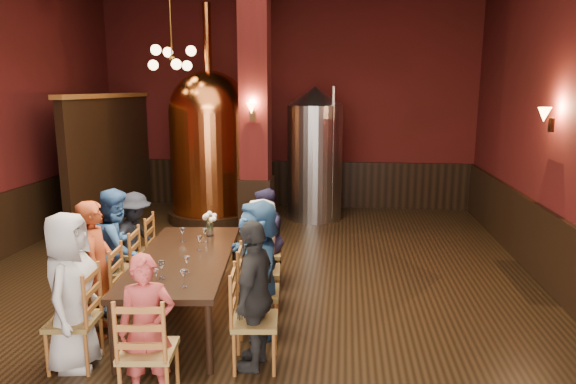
# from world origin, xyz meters

# --- Properties ---
(room) EXTENTS (10.00, 10.02, 4.50)m
(room) POSITION_xyz_m (0.00, 0.00, 2.25)
(room) COLOR black
(room) RESTS_ON ground
(wainscot_right) EXTENTS (0.08, 9.90, 1.00)m
(wainscot_right) POSITION_xyz_m (3.96, 0.00, 0.50)
(wainscot_right) COLOR black
(wainscot_right) RESTS_ON ground
(wainscot_back) EXTENTS (7.90, 0.08, 1.00)m
(wainscot_back) POSITION_xyz_m (0.00, 4.96, 0.50)
(wainscot_back) COLOR black
(wainscot_back) RESTS_ON ground
(column) EXTENTS (0.58, 0.58, 4.50)m
(column) POSITION_xyz_m (-0.30, 2.80, 2.25)
(column) COLOR #4C1012
(column) RESTS_ON ground
(partition) EXTENTS (0.22, 3.50, 2.40)m
(partition) POSITION_xyz_m (-3.20, 3.20, 1.20)
(partition) COLOR black
(partition) RESTS_ON ground
(pendant_cluster) EXTENTS (0.90, 0.90, 1.70)m
(pendant_cluster) POSITION_xyz_m (-1.80, 2.90, 3.10)
(pendant_cluster) COLOR #A57226
(pendant_cluster) RESTS_ON room
(sconce_wall) EXTENTS (0.20, 0.20, 0.36)m
(sconce_wall) POSITION_xyz_m (3.90, 0.80, 2.20)
(sconce_wall) COLOR black
(sconce_wall) RESTS_ON room
(sconce_column) EXTENTS (0.20, 0.20, 0.36)m
(sconce_column) POSITION_xyz_m (-0.30, 2.50, 2.20)
(sconce_column) COLOR black
(sconce_column) RESTS_ON column
(dining_table) EXTENTS (1.26, 2.50, 0.75)m
(dining_table) POSITION_xyz_m (-0.48, -0.86, 0.69)
(dining_table) COLOR black
(dining_table) RESTS_ON ground
(chair_0) EXTENTS (0.51, 0.51, 0.92)m
(chair_0) POSITION_xyz_m (-1.21, -1.95, 0.46)
(chair_0) COLOR #995F27
(chair_0) RESTS_ON ground
(person_0) EXTENTS (0.56, 0.78, 1.50)m
(person_0) POSITION_xyz_m (-1.21, -1.95, 0.75)
(person_0) COLOR #BDBDBD
(person_0) RESTS_ON ground
(chair_1) EXTENTS (0.51, 0.51, 0.92)m
(chair_1) POSITION_xyz_m (-1.29, -1.29, 0.46)
(chair_1) COLOR #995F27
(chair_1) RESTS_ON ground
(person_1) EXTENTS (0.46, 0.59, 1.45)m
(person_1) POSITION_xyz_m (-1.29, -1.29, 0.73)
(person_1) COLOR #963819
(person_1) RESTS_ON ground
(chair_2) EXTENTS (0.51, 0.51, 0.92)m
(chair_2) POSITION_xyz_m (-1.36, -0.63, 0.46)
(chair_2) COLOR #995F27
(chair_2) RESTS_ON ground
(person_2) EXTENTS (0.46, 0.75, 1.45)m
(person_2) POSITION_xyz_m (-1.36, -0.63, 0.72)
(person_2) COLOR #2A528E
(person_2) RESTS_ON ground
(chair_3) EXTENTS (0.51, 0.51, 0.92)m
(chair_3) POSITION_xyz_m (-1.43, 0.04, 0.46)
(chair_3) COLOR #995F27
(chair_3) RESTS_ON ground
(person_3) EXTENTS (0.60, 0.89, 1.27)m
(person_3) POSITION_xyz_m (-1.43, 0.04, 0.63)
(person_3) COLOR black
(person_3) RESTS_ON ground
(chair_4) EXTENTS (0.51, 0.51, 0.92)m
(chair_4) POSITION_xyz_m (0.48, -1.76, 0.46)
(chair_4) COLOR #995F27
(chair_4) RESTS_ON ground
(person_4) EXTENTS (0.46, 0.88, 1.43)m
(person_4) POSITION_xyz_m (0.48, -1.76, 0.71)
(person_4) COLOR black
(person_4) RESTS_ON ground
(chair_5) EXTENTS (0.51, 0.51, 0.92)m
(chair_5) POSITION_xyz_m (0.40, -1.10, 0.46)
(chair_5) COLOR #995F27
(chair_5) RESTS_ON ground
(person_5) EXTENTS (0.86, 1.43, 1.47)m
(person_5) POSITION_xyz_m (0.40, -1.10, 0.73)
(person_5) COLOR #2E5A8C
(person_5) RESTS_ON ground
(chair_6) EXTENTS (0.51, 0.51, 0.92)m
(chair_6) POSITION_xyz_m (0.33, -0.44, 0.46)
(chair_6) COLOR #995F27
(chair_6) RESTS_ON ground
(person_6) EXTENTS (0.60, 0.75, 1.33)m
(person_6) POSITION_xyz_m (0.33, -0.44, 0.66)
(person_6) COLOR silver
(person_6) RESTS_ON ground
(chair_7) EXTENTS (0.51, 0.51, 0.92)m
(chair_7) POSITION_xyz_m (0.26, 0.22, 0.46)
(chair_7) COLOR #995F27
(chair_7) RESTS_ON ground
(person_7) EXTENTS (0.35, 0.65, 1.31)m
(person_7) POSITION_xyz_m (0.26, 0.22, 0.66)
(person_7) COLOR #1F1C38
(person_7) RESTS_ON ground
(chair_8) EXTENTS (0.51, 0.51, 0.92)m
(chair_8) POSITION_xyz_m (-0.31, -2.41, 0.46)
(chair_8) COLOR #995F27
(chair_8) RESTS_ON ground
(person_8) EXTENTS (0.53, 0.43, 1.28)m
(person_8) POSITION_xyz_m (-0.31, -2.41, 0.64)
(person_8) COLOR #B03D3A
(person_8) RESTS_ON ground
(copper_kettle) EXTENTS (2.03, 2.03, 4.13)m
(copper_kettle) POSITION_xyz_m (-1.34, 3.59, 1.51)
(copper_kettle) COLOR black
(copper_kettle) RESTS_ON ground
(steel_vessel) EXTENTS (1.41, 1.41, 2.62)m
(steel_vessel) POSITION_xyz_m (0.68, 3.91, 1.31)
(steel_vessel) COLOR #B2B2B7
(steel_vessel) RESTS_ON ground
(rose_vase) EXTENTS (0.19, 0.19, 0.32)m
(rose_vase) POSITION_xyz_m (-0.40, -0.06, 0.96)
(rose_vase) COLOR white
(rose_vase) RESTS_ON dining_table
(wine_glass_0) EXTENTS (0.07, 0.07, 0.17)m
(wine_glass_0) POSITION_xyz_m (-0.46, -1.75, 0.83)
(wine_glass_0) COLOR white
(wine_glass_0) RESTS_ON dining_table
(wine_glass_1) EXTENTS (0.07, 0.07, 0.17)m
(wine_glass_1) POSITION_xyz_m (-0.48, -1.57, 0.83)
(wine_glass_1) COLOR white
(wine_glass_1) RESTS_ON dining_table
(wine_glass_2) EXTENTS (0.07, 0.07, 0.17)m
(wine_glass_2) POSITION_xyz_m (-0.37, -0.65, 0.83)
(wine_glass_2) COLOR white
(wine_glass_2) RESTS_ON dining_table
(wine_glass_3) EXTENTS (0.07, 0.07, 0.17)m
(wine_glass_3) POSITION_xyz_m (-0.29, -1.36, 0.83)
(wine_glass_3) COLOR white
(wine_glass_3) RESTS_ON dining_table
(wine_glass_4) EXTENTS (0.07, 0.07, 0.17)m
(wine_glass_4) POSITION_xyz_m (-0.67, -0.33, 0.83)
(wine_glass_4) COLOR white
(wine_glass_4) RESTS_ON dining_table
(wine_glass_5) EXTENTS (0.07, 0.07, 0.17)m
(wine_glass_5) POSITION_xyz_m (-0.20, -1.74, 0.83)
(wine_glass_5) COLOR white
(wine_glass_5) RESTS_ON dining_table
(wine_glass_6) EXTENTS (0.07, 0.07, 0.17)m
(wine_glass_6) POSITION_xyz_m (-0.39, -0.33, 0.83)
(wine_glass_6) COLOR white
(wine_glass_6) RESTS_ON dining_table
(wine_glass_7) EXTENTS (0.07, 0.07, 0.17)m
(wine_glass_7) POSITION_xyz_m (-0.49, -1.53, 0.83)
(wine_glass_7) COLOR white
(wine_glass_7) RESTS_ON dining_table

